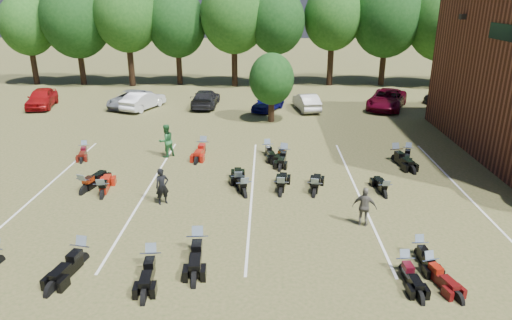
{
  "coord_description": "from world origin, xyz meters",
  "views": [
    {
      "loc": [
        -2.34,
        -16.81,
        8.87
      ],
      "look_at": [
        -2.83,
        4.0,
        1.2
      ],
      "focal_mm": 32.0,
      "sensor_mm": 36.0,
      "label": 1
    }
  ],
  "objects_px": {
    "car_0": "(42,98)",
    "motorcycle_3": "(198,253)",
    "car_4": "(268,102)",
    "person_black": "(162,186)",
    "motorcycle_14": "(85,154)",
    "motorcycle_7": "(103,197)",
    "person_green": "(166,141)",
    "person_grey": "(365,207)"
  },
  "relations": [
    {
      "from": "motorcycle_14",
      "to": "motorcycle_3",
      "type": "bearing_deg",
      "value": -65.65
    },
    {
      "from": "motorcycle_3",
      "to": "motorcycle_7",
      "type": "bearing_deg",
      "value": 133.39
    },
    {
      "from": "person_green",
      "to": "car_0",
      "type": "bearing_deg",
      "value": -85.86
    },
    {
      "from": "motorcycle_3",
      "to": "motorcycle_14",
      "type": "bearing_deg",
      "value": 123.55
    },
    {
      "from": "car_0",
      "to": "motorcycle_7",
      "type": "distance_m",
      "value": 20.4
    },
    {
      "from": "motorcycle_3",
      "to": "motorcycle_14",
      "type": "xyz_separation_m",
      "value": [
        -8.14,
        10.59,
        0.0
      ]
    },
    {
      "from": "person_grey",
      "to": "person_green",
      "type": "bearing_deg",
      "value": -20.71
    },
    {
      "from": "car_0",
      "to": "car_4",
      "type": "height_order",
      "value": "car_0"
    },
    {
      "from": "person_green",
      "to": "car_4",
      "type": "bearing_deg",
      "value": -160.83
    },
    {
      "from": "person_black",
      "to": "motorcycle_14",
      "type": "distance_m",
      "value": 8.89
    },
    {
      "from": "person_grey",
      "to": "motorcycle_14",
      "type": "xyz_separation_m",
      "value": [
        -14.53,
        8.34,
        -0.82
      ]
    },
    {
      "from": "car_0",
      "to": "motorcycle_14",
      "type": "height_order",
      "value": "car_0"
    },
    {
      "from": "car_0",
      "to": "person_black",
      "type": "distance_m",
      "value": 22.57
    },
    {
      "from": "car_0",
      "to": "motorcycle_7",
      "type": "bearing_deg",
      "value": -69.01
    },
    {
      "from": "car_0",
      "to": "motorcycle_3",
      "type": "xyz_separation_m",
      "value": [
        15.94,
        -21.94,
        -0.77
      ]
    },
    {
      "from": "car_0",
      "to": "car_4",
      "type": "relative_size",
      "value": 1.21
    },
    {
      "from": "motorcycle_3",
      "to": "motorcycle_7",
      "type": "height_order",
      "value": "motorcycle_3"
    },
    {
      "from": "motorcycle_3",
      "to": "car_4",
      "type": "bearing_deg",
      "value": 79.15
    },
    {
      "from": "motorcycle_14",
      "to": "motorcycle_7",
      "type": "bearing_deg",
      "value": -75.92
    },
    {
      "from": "person_grey",
      "to": "motorcycle_3",
      "type": "xyz_separation_m",
      "value": [
        -6.38,
        -2.25,
        -0.82
      ]
    },
    {
      "from": "person_green",
      "to": "motorcycle_7",
      "type": "height_order",
      "value": "person_green"
    },
    {
      "from": "person_green",
      "to": "motorcycle_14",
      "type": "distance_m",
      "value": 4.99
    },
    {
      "from": "person_black",
      "to": "car_0",
      "type": "bearing_deg",
      "value": 97.27
    },
    {
      "from": "car_4",
      "to": "motorcycle_3",
      "type": "bearing_deg",
      "value": -72.0
    },
    {
      "from": "car_0",
      "to": "car_4",
      "type": "distance_m",
      "value": 18.5
    },
    {
      "from": "car_4",
      "to": "motorcycle_14",
      "type": "xyz_separation_m",
      "value": [
        -10.69,
        -10.74,
        -0.64
      ]
    },
    {
      "from": "person_grey",
      "to": "motorcycle_7",
      "type": "distance_m",
      "value": 11.77
    },
    {
      "from": "car_0",
      "to": "motorcycle_3",
      "type": "distance_m",
      "value": 27.13
    },
    {
      "from": "person_black",
      "to": "person_green",
      "type": "height_order",
      "value": "person_green"
    },
    {
      "from": "car_4",
      "to": "person_black",
      "type": "height_order",
      "value": "person_black"
    },
    {
      "from": "car_4",
      "to": "motorcycle_3",
      "type": "relative_size",
      "value": 1.49
    },
    {
      "from": "motorcycle_3",
      "to": "car_0",
      "type": "bearing_deg",
      "value": 121.97
    },
    {
      "from": "person_black",
      "to": "motorcycle_3",
      "type": "distance_m",
      "value": 4.68
    },
    {
      "from": "car_0",
      "to": "car_4",
      "type": "xyz_separation_m",
      "value": [
        18.49,
        -0.62,
        -0.13
      ]
    },
    {
      "from": "car_4",
      "to": "person_green",
      "type": "height_order",
      "value": "person_green"
    },
    {
      "from": "motorcycle_7",
      "to": "car_0",
      "type": "bearing_deg",
      "value": -65.87
    },
    {
      "from": "car_4",
      "to": "motorcycle_7",
      "type": "distance_m",
      "value": 18.32
    },
    {
      "from": "person_grey",
      "to": "motorcycle_3",
      "type": "distance_m",
      "value": 6.82
    },
    {
      "from": "person_grey",
      "to": "motorcycle_3",
      "type": "relative_size",
      "value": 0.65
    },
    {
      "from": "car_4",
      "to": "person_black",
      "type": "bearing_deg",
      "value": -80.42
    },
    {
      "from": "car_0",
      "to": "motorcycle_14",
      "type": "xyz_separation_m",
      "value": [
        7.8,
        -11.36,
        -0.77
      ]
    },
    {
      "from": "car_0",
      "to": "motorcycle_3",
      "type": "height_order",
      "value": "car_0"
    }
  ]
}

